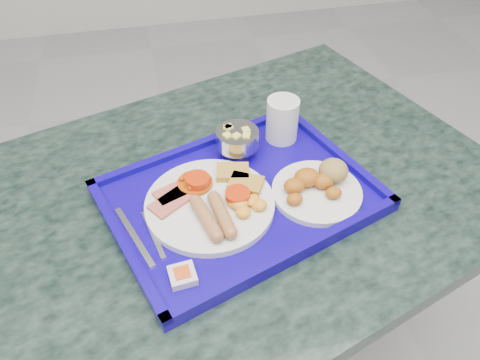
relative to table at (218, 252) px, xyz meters
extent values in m
cylinder|color=slate|center=(0.00, 0.00, -0.54)|extent=(0.55, 0.55, 0.03)
cylinder|color=slate|center=(0.00, 0.00, -0.19)|extent=(0.11, 0.11, 0.67)
cube|color=black|center=(0.00, 0.00, 0.17)|extent=(1.37, 1.12, 0.04)
cube|color=#100286|center=(0.05, -0.03, 0.20)|extent=(0.59, 0.51, 0.02)
cube|color=#100286|center=(-0.01, 0.13, 0.21)|extent=(0.48, 0.18, 0.01)
cube|color=#100286|center=(0.10, -0.20, 0.21)|extent=(0.48, 0.18, 0.01)
cube|color=#100286|center=(0.27, 0.05, 0.21)|extent=(0.14, 0.35, 0.01)
cube|color=#100286|center=(-0.18, -0.11, 0.21)|extent=(0.14, 0.35, 0.01)
cylinder|color=silver|center=(-0.02, -0.05, 0.21)|extent=(0.25, 0.25, 0.01)
cube|color=#D46355|center=(-0.08, -0.01, 0.22)|extent=(0.09, 0.07, 0.01)
cube|color=#D46355|center=(-0.09, -0.04, 0.22)|extent=(0.09, 0.08, 0.01)
cylinder|color=#C14908|center=(-0.04, 0.00, 0.23)|extent=(0.07, 0.07, 0.01)
sphere|color=#C14908|center=(-0.01, 0.00, 0.23)|extent=(0.01, 0.01, 0.01)
sphere|color=#C14908|center=(-0.05, -0.01, 0.23)|extent=(0.01, 0.01, 0.01)
sphere|color=#C14908|center=(-0.04, -0.01, 0.23)|extent=(0.01, 0.01, 0.01)
sphere|color=#C14908|center=(-0.04, 0.01, 0.23)|extent=(0.01, 0.01, 0.01)
sphere|color=#C14908|center=(-0.05, 0.02, 0.23)|extent=(0.01, 0.01, 0.01)
sphere|color=#C14908|center=(-0.04, 0.00, 0.23)|extent=(0.01, 0.01, 0.01)
sphere|color=#C14908|center=(-0.06, 0.01, 0.23)|extent=(0.01, 0.01, 0.01)
sphere|color=#C14908|center=(-0.04, 0.02, 0.23)|extent=(0.01, 0.01, 0.01)
sphere|color=#C14908|center=(-0.02, 0.00, 0.23)|extent=(0.01, 0.01, 0.01)
sphere|color=#C14908|center=(-0.03, 0.00, 0.23)|extent=(0.01, 0.01, 0.01)
sphere|color=#C14908|center=(-0.05, -0.02, 0.23)|extent=(0.01, 0.01, 0.01)
sphere|color=#C14908|center=(-0.05, 0.00, 0.23)|extent=(0.01, 0.01, 0.01)
sphere|color=#C14908|center=(-0.04, 0.03, 0.23)|extent=(0.01, 0.01, 0.01)
sphere|color=#C14908|center=(-0.02, 0.00, 0.23)|extent=(0.01, 0.01, 0.01)
sphere|color=#C14908|center=(-0.02, 0.01, 0.23)|extent=(0.01, 0.01, 0.01)
sphere|color=#C14908|center=(-0.04, -0.01, 0.23)|extent=(0.01, 0.01, 0.01)
cube|color=#BE8C2F|center=(0.04, 0.02, 0.23)|extent=(0.07, 0.06, 0.01)
cube|color=#BE8C2F|center=(0.06, -0.02, 0.23)|extent=(0.08, 0.07, 0.01)
cylinder|color=brown|center=(-0.03, -0.10, 0.23)|extent=(0.05, 0.10, 0.02)
cylinder|color=brown|center=(0.00, -0.10, 0.23)|extent=(0.04, 0.10, 0.02)
ellipsoid|color=orange|center=(0.06, -0.07, 0.23)|extent=(0.02, 0.02, 0.02)
ellipsoid|color=orange|center=(0.06, -0.07, 0.23)|extent=(0.02, 0.02, 0.02)
ellipsoid|color=orange|center=(0.04, -0.04, 0.23)|extent=(0.02, 0.02, 0.02)
ellipsoid|color=orange|center=(0.07, -0.09, 0.23)|extent=(0.03, 0.03, 0.02)
ellipsoid|color=orange|center=(0.04, -0.10, 0.23)|extent=(0.03, 0.03, 0.02)
ellipsoid|color=orange|center=(0.07, -0.09, 0.23)|extent=(0.02, 0.02, 0.01)
ellipsoid|color=orange|center=(0.03, -0.08, 0.23)|extent=(0.03, 0.03, 0.02)
ellipsoid|color=orange|center=(0.03, -0.07, 0.23)|extent=(0.03, 0.03, 0.02)
cylinder|color=#AC1E04|center=(-0.03, 0.00, 0.24)|extent=(0.05, 0.05, 0.01)
cylinder|color=#AC1E04|center=(0.03, -0.06, 0.24)|extent=(0.05, 0.05, 0.01)
cylinder|color=silver|center=(0.19, -0.06, 0.21)|extent=(0.18, 0.18, 0.01)
ellipsoid|color=#A65613|center=(0.22, -0.09, 0.23)|extent=(0.03, 0.03, 0.02)
ellipsoid|color=#A65613|center=(0.21, -0.06, 0.23)|extent=(0.04, 0.04, 0.03)
ellipsoid|color=#A65613|center=(0.18, -0.04, 0.24)|extent=(0.05, 0.04, 0.04)
ellipsoid|color=#A65613|center=(0.15, -0.06, 0.23)|extent=(0.04, 0.04, 0.03)
ellipsoid|color=#A65613|center=(0.14, -0.09, 0.23)|extent=(0.03, 0.03, 0.02)
ellipsoid|color=olive|center=(0.23, -0.04, 0.24)|extent=(0.06, 0.06, 0.05)
cylinder|color=#B2B1B4|center=(0.07, 0.09, 0.21)|extent=(0.06, 0.06, 0.01)
cylinder|color=#B2B1B4|center=(0.07, 0.09, 0.22)|extent=(0.02, 0.02, 0.02)
cylinder|color=#B2B1B4|center=(0.07, 0.09, 0.25)|extent=(0.09, 0.09, 0.04)
cube|color=#ECDE5A|center=(0.08, 0.08, 0.26)|extent=(0.02, 0.02, 0.01)
cube|color=#ECDE5A|center=(0.09, 0.09, 0.26)|extent=(0.02, 0.02, 0.01)
cube|color=#ECDE5A|center=(0.06, 0.08, 0.26)|extent=(0.02, 0.02, 0.01)
cube|color=#ECDE5A|center=(0.04, 0.08, 0.26)|extent=(0.02, 0.02, 0.01)
cube|color=#ECDE5A|center=(0.05, 0.11, 0.26)|extent=(0.02, 0.02, 0.01)
cube|color=#ECDE5A|center=(0.05, 0.11, 0.26)|extent=(0.02, 0.02, 0.01)
cylinder|color=silver|center=(0.18, 0.13, 0.26)|extent=(0.07, 0.07, 0.10)
cylinder|color=#CF5C0B|center=(0.18, 0.13, 0.30)|extent=(0.06, 0.06, 0.01)
cube|color=#B2B1B4|center=(-0.13, -0.10, 0.21)|extent=(0.04, 0.12, 0.00)
ellipsoid|color=#B2B1B4|center=(-0.11, -0.02, 0.21)|extent=(0.03, 0.04, 0.01)
cube|color=#B2B1B4|center=(-0.16, -0.09, 0.21)|extent=(0.06, 0.15, 0.00)
cube|color=silver|center=(-0.09, -0.20, 0.22)|extent=(0.05, 0.05, 0.02)
cube|color=#DD4A18|center=(-0.09, -0.20, 0.22)|extent=(0.03, 0.03, 0.00)
camera|label=1|loc=(-0.10, -0.67, 0.86)|focal=35.00mm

